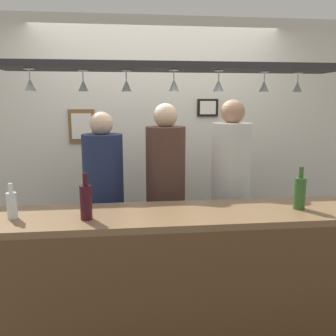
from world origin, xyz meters
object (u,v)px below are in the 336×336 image
at_px(picture_frame_upper_small, 208,108).
at_px(person_right_white_patterned_shirt, 230,180).
at_px(bottle_wine_dark_red, 86,201).
at_px(bottle_champagne_green, 300,192).
at_px(picture_frame_caricature, 82,126).
at_px(person_left_navy_shirt, 104,190).
at_px(bottle_soda_clear, 12,205).
at_px(person_middle_brown_shirt, 166,183).

bearing_deg(picture_frame_upper_small, person_right_white_patterned_shirt, -85.31).
bearing_deg(bottle_wine_dark_red, bottle_champagne_green, 2.42).
height_order(picture_frame_upper_small, picture_frame_caricature, picture_frame_upper_small).
bearing_deg(person_left_navy_shirt, picture_frame_caricature, 109.48).
bearing_deg(person_right_white_patterned_shirt, bottle_wine_dark_red, -146.42).
height_order(bottle_wine_dark_red, bottle_champagne_green, same).
xyz_separation_m(person_left_navy_shirt, bottle_soda_clear, (-0.53, -0.71, 0.10)).
height_order(person_left_navy_shirt, bottle_wine_dark_red, person_left_navy_shirt).
bearing_deg(bottle_champagne_green, picture_frame_upper_small, 103.52).
height_order(person_right_white_patterned_shirt, bottle_soda_clear, person_right_white_patterned_shirt).
relative_size(person_middle_brown_shirt, bottle_soda_clear, 7.57).
relative_size(person_right_white_patterned_shirt, picture_frame_upper_small, 8.06).
bearing_deg(person_left_navy_shirt, picture_frame_upper_small, 33.92).
height_order(person_right_white_patterned_shirt, bottle_wine_dark_red, person_right_white_patterned_shirt).
xyz_separation_m(person_middle_brown_shirt, picture_frame_upper_small, (0.52, 0.71, 0.64)).
distance_m(person_right_white_patterned_shirt, bottle_soda_clear, 1.79).
distance_m(person_right_white_patterned_shirt, picture_frame_caricature, 1.60).
xyz_separation_m(person_left_navy_shirt, bottle_wine_dark_red, (-0.06, -0.78, 0.12)).
xyz_separation_m(person_right_white_patterned_shirt, picture_frame_upper_small, (-0.06, 0.71, 0.62)).
distance_m(person_right_white_patterned_shirt, bottle_champagne_green, 0.77).
height_order(bottle_champagne_green, picture_frame_upper_small, picture_frame_upper_small).
bearing_deg(bottle_soda_clear, person_right_white_patterned_shirt, 23.33).
relative_size(bottle_champagne_green, picture_frame_upper_small, 1.36).
xyz_separation_m(bottle_soda_clear, bottle_wine_dark_red, (0.47, -0.07, 0.03)).
bearing_deg(person_right_white_patterned_shirt, bottle_champagne_green, -68.33).
distance_m(person_middle_brown_shirt, picture_frame_upper_small, 1.09).
relative_size(person_left_navy_shirt, picture_frame_caricature, 4.93).
distance_m(person_middle_brown_shirt, bottle_soda_clear, 1.28).
bearing_deg(person_left_navy_shirt, person_middle_brown_shirt, -0.00).
bearing_deg(picture_frame_caricature, person_right_white_patterned_shirt, -27.48).
height_order(person_left_navy_shirt, person_middle_brown_shirt, person_middle_brown_shirt).
distance_m(person_left_navy_shirt, bottle_wine_dark_red, 0.79).
bearing_deg(person_middle_brown_shirt, person_left_navy_shirt, 180.00).
distance_m(bottle_wine_dark_red, picture_frame_caricature, 1.54).
xyz_separation_m(person_middle_brown_shirt, bottle_champagne_green, (0.86, -0.72, 0.08)).
xyz_separation_m(person_left_navy_shirt, person_right_white_patterned_shirt, (1.11, -0.00, 0.06)).
height_order(person_left_navy_shirt, bottle_champagne_green, person_left_navy_shirt).
distance_m(bottle_champagne_green, picture_frame_caricature, 2.21).
bearing_deg(person_middle_brown_shirt, person_right_white_patterned_shirt, 0.00).
bearing_deg(bottle_soda_clear, bottle_wine_dark_red, -8.19).
distance_m(person_left_navy_shirt, bottle_soda_clear, 0.89).
xyz_separation_m(person_right_white_patterned_shirt, picture_frame_caricature, (-1.36, 0.71, 0.43)).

